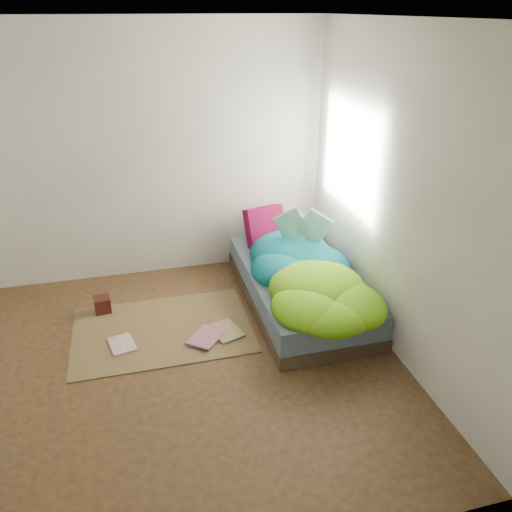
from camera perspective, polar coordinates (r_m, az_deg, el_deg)
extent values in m
cube|color=#3F2718|center=(4.27, -7.93, -12.23)|extent=(3.50, 3.50, 0.00)
cube|color=beige|center=(5.26, -11.31, 11.14)|extent=(3.50, 0.04, 2.60)
cube|color=beige|center=(2.10, -3.88, -13.81)|extent=(3.50, 0.04, 2.60)
cube|color=beige|center=(4.12, 15.85, 6.32)|extent=(0.04, 3.50, 2.60)
cube|color=white|center=(3.34, -10.98, 25.16)|extent=(3.50, 3.50, 0.04)
cube|color=white|center=(4.84, 10.66, 11.09)|extent=(0.01, 1.00, 1.20)
cube|color=#342B1C|center=(5.04, 4.87, -4.57)|extent=(1.00, 2.00, 0.12)
cube|color=#476272|center=(4.95, 4.94, -2.89)|extent=(0.98, 1.96, 0.22)
cube|color=brown|center=(4.70, -10.63, -8.28)|extent=(1.60, 1.10, 0.01)
cube|color=beige|center=(5.57, 3.94, 2.77)|extent=(0.75, 0.60, 0.15)
cube|color=#500523|center=(5.36, 1.03, 3.43)|extent=(0.44, 0.23, 0.42)
cube|color=#38100C|center=(5.06, -17.15, -5.30)|extent=(0.17, 0.17, 0.15)
imported|color=white|center=(4.56, -16.33, -10.01)|extent=(0.26, 0.32, 0.02)
imported|color=pink|center=(4.57, -7.03, -8.82)|extent=(0.39, 0.40, 0.03)
imported|color=tan|center=(4.54, -4.79, -9.02)|extent=(0.33, 0.38, 0.02)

